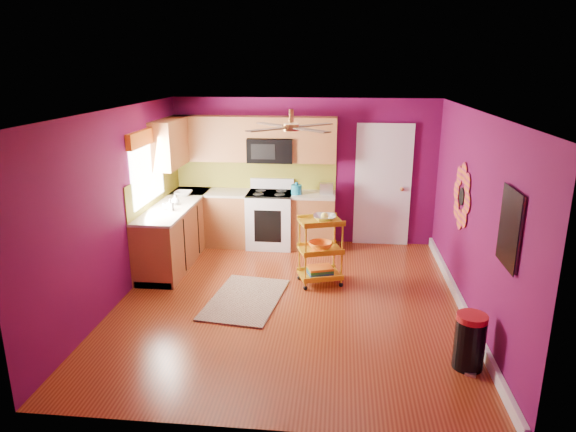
# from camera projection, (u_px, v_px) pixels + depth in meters

# --- Properties ---
(ground) EXTENTS (5.00, 5.00, 0.00)m
(ground) POSITION_uv_depth(u_px,v_px,m) (290.00, 302.00, 6.81)
(ground) COLOR maroon
(ground) RESTS_ON ground
(room_envelope) EXTENTS (4.54, 5.04, 2.52)m
(room_envelope) POSITION_uv_depth(u_px,v_px,m) (292.00, 182.00, 6.35)
(room_envelope) COLOR #5E0A41
(room_envelope) RESTS_ON ground
(lower_cabinets) EXTENTS (2.81, 2.31, 0.94)m
(lower_cabinets) POSITION_uv_depth(u_px,v_px,m) (220.00, 226.00, 8.56)
(lower_cabinets) COLOR brown
(lower_cabinets) RESTS_ON ground
(electric_range) EXTENTS (0.76, 0.66, 1.13)m
(electric_range) POSITION_uv_depth(u_px,v_px,m) (270.00, 219.00, 8.80)
(electric_range) COLOR white
(electric_range) RESTS_ON ground
(upper_cabinetry) EXTENTS (2.80, 2.30, 1.26)m
(upper_cabinetry) POSITION_uv_depth(u_px,v_px,m) (228.00, 142.00, 8.50)
(upper_cabinetry) COLOR brown
(upper_cabinetry) RESTS_ON ground
(left_window) EXTENTS (0.08, 1.35, 1.08)m
(left_window) POSITION_uv_depth(u_px,v_px,m) (147.00, 156.00, 7.54)
(left_window) COLOR white
(left_window) RESTS_ON ground
(panel_door) EXTENTS (0.95, 0.11, 2.15)m
(panel_door) POSITION_uv_depth(u_px,v_px,m) (383.00, 187.00, 8.74)
(panel_door) COLOR white
(panel_door) RESTS_ON ground
(right_wall_art) EXTENTS (0.04, 2.74, 1.04)m
(right_wall_art) POSITION_uv_depth(u_px,v_px,m) (480.00, 209.00, 5.86)
(right_wall_art) COLOR black
(right_wall_art) RESTS_ON ground
(ceiling_fan) EXTENTS (1.01, 1.01, 0.26)m
(ceiling_fan) POSITION_uv_depth(u_px,v_px,m) (291.00, 126.00, 6.35)
(ceiling_fan) COLOR #BF8C3F
(ceiling_fan) RESTS_ON ground
(shag_rug) EXTENTS (1.06, 1.54, 0.02)m
(shag_rug) POSITION_uv_depth(u_px,v_px,m) (245.00, 299.00, 6.86)
(shag_rug) COLOR black
(shag_rug) RESTS_ON ground
(rolling_cart) EXTENTS (0.69, 0.59, 1.06)m
(rolling_cart) POSITION_uv_depth(u_px,v_px,m) (321.00, 248.00, 7.24)
(rolling_cart) COLOR gold
(rolling_cart) RESTS_ON ground
(trash_can) EXTENTS (0.40, 0.40, 0.60)m
(trash_can) POSITION_uv_depth(u_px,v_px,m) (470.00, 341.00, 5.26)
(trash_can) COLOR black
(trash_can) RESTS_ON ground
(teal_kettle) EXTENTS (0.18, 0.18, 0.21)m
(teal_kettle) POSITION_uv_depth(u_px,v_px,m) (296.00, 189.00, 8.56)
(teal_kettle) COLOR teal
(teal_kettle) RESTS_ON lower_cabinets
(toaster) EXTENTS (0.22, 0.15, 0.18)m
(toaster) POSITION_uv_depth(u_px,v_px,m) (326.00, 189.00, 8.59)
(toaster) COLOR beige
(toaster) RESTS_ON lower_cabinets
(soap_bottle_a) EXTENTS (0.08, 0.08, 0.18)m
(soap_bottle_a) POSITION_uv_depth(u_px,v_px,m) (170.00, 205.00, 7.60)
(soap_bottle_a) COLOR #EA3F72
(soap_bottle_a) RESTS_ON lower_cabinets
(soap_bottle_b) EXTENTS (0.13, 0.13, 0.16)m
(soap_bottle_b) POSITION_uv_depth(u_px,v_px,m) (175.00, 200.00, 7.92)
(soap_bottle_b) COLOR white
(soap_bottle_b) RESTS_ON lower_cabinets
(counter_dish) EXTENTS (0.29, 0.29, 0.07)m
(counter_dish) POSITION_uv_depth(u_px,v_px,m) (183.00, 193.00, 8.50)
(counter_dish) COLOR white
(counter_dish) RESTS_ON lower_cabinets
(counter_cup) EXTENTS (0.13, 0.13, 0.10)m
(counter_cup) POSITION_uv_depth(u_px,v_px,m) (167.00, 206.00, 7.66)
(counter_cup) COLOR white
(counter_cup) RESTS_ON lower_cabinets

